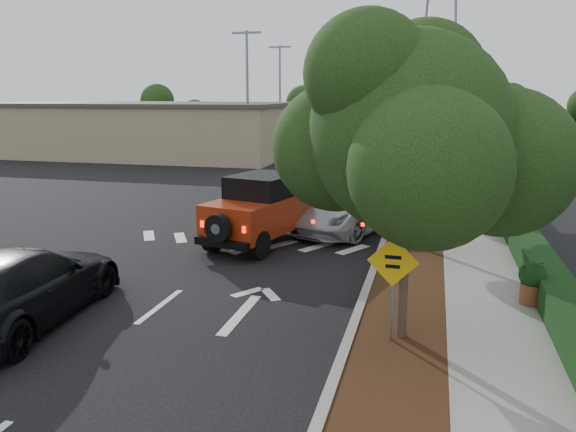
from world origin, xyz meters
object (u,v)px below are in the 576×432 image
(black_suv_oncoming, at_px, (20,286))
(speed_hump_sign, at_px, (393,275))
(silver_suv_ahead, at_px, (350,209))
(red_jeep, at_px, (262,209))

(black_suv_oncoming, distance_m, speed_hump_sign, 7.92)
(silver_suv_ahead, bearing_deg, black_suv_oncoming, -96.95)
(silver_suv_ahead, bearing_deg, speed_hump_sign, -54.72)
(red_jeep, distance_m, speed_hump_sign, 8.25)
(black_suv_oncoming, bearing_deg, silver_suv_ahead, -124.18)
(red_jeep, bearing_deg, black_suv_oncoming, -98.07)
(silver_suv_ahead, relative_size, black_suv_oncoming, 0.98)
(red_jeep, bearing_deg, silver_suv_ahead, 59.66)
(speed_hump_sign, bearing_deg, red_jeep, 127.09)
(black_suv_oncoming, bearing_deg, speed_hump_sign, -178.84)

